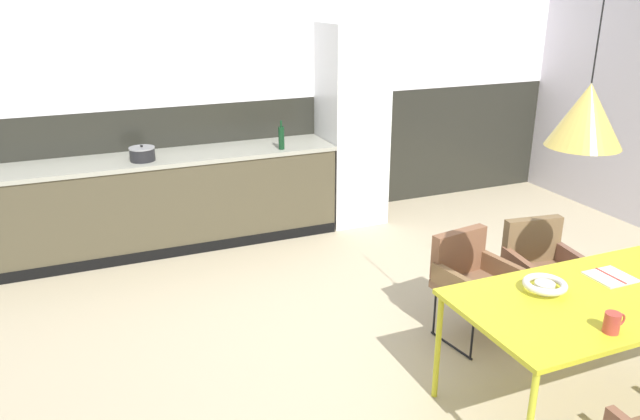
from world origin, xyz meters
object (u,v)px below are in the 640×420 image
(bottle_spice_small, at_px, (281,137))
(cooking_pot, at_px, (142,154))
(refrigerator_column, at_px, (352,125))
(fruit_bowl, at_px, (545,285))
(mug_tall_blue, at_px, (613,323))
(pendant_lamp_over_table_near, at_px, (587,115))
(armchair_near_window, at_px, (470,272))
(open_book, at_px, (610,277))
(dining_table, at_px, (605,301))
(armchair_by_stool, at_px, (539,260))

(bottle_spice_small, bearing_deg, cooking_pot, 175.92)
(refrigerator_column, relative_size, bottle_spice_small, 7.29)
(fruit_bowl, height_order, bottle_spice_small, bottle_spice_small)
(refrigerator_column, distance_m, mug_tall_blue, 3.79)
(fruit_bowl, height_order, pendant_lamp_over_table_near, pendant_lamp_over_table_near)
(refrigerator_column, bearing_deg, armchair_near_window, -95.85)
(open_book, height_order, cooking_pot, cooking_pot)
(open_book, relative_size, cooking_pot, 1.04)
(cooking_pot, relative_size, bottle_spice_small, 0.81)
(dining_table, height_order, cooking_pot, cooking_pot)
(fruit_bowl, relative_size, open_book, 1.05)
(mug_tall_blue, bearing_deg, refrigerator_column, 85.26)
(armchair_near_window, height_order, bottle_spice_small, bottle_spice_small)
(dining_table, height_order, bottle_spice_small, bottle_spice_small)
(cooking_pot, height_order, pendant_lamp_over_table_near, pendant_lamp_over_table_near)
(armchair_by_stool, relative_size, pendant_lamp_over_table_near, 0.85)
(refrigerator_column, xyz_separation_m, pendant_lamp_over_table_near, (-0.37, -3.45, 0.77))
(refrigerator_column, relative_size, fruit_bowl, 8.17)
(armchair_near_window, bearing_deg, cooking_pot, -60.49)
(refrigerator_column, xyz_separation_m, cooking_pot, (-2.16, -0.10, -0.06))
(refrigerator_column, bearing_deg, fruit_bowl, -95.62)
(fruit_bowl, xyz_separation_m, open_book, (0.51, -0.01, -0.04))
(refrigerator_column, xyz_separation_m, mug_tall_blue, (-0.31, -3.77, -0.24))
(open_book, distance_m, mug_tall_blue, 0.69)
(mug_tall_blue, relative_size, pendant_lamp_over_table_near, 0.14)
(armchair_by_stool, height_order, bottle_spice_small, bottle_spice_small)
(mug_tall_blue, bearing_deg, pendant_lamp_over_table_near, 99.68)
(cooking_pot, bearing_deg, dining_table, -57.35)
(armchair_near_window, bearing_deg, bottle_spice_small, -84.44)
(armchair_near_window, bearing_deg, dining_table, 95.65)
(armchair_near_window, bearing_deg, armchair_by_stool, 170.27)
(refrigerator_column, distance_m, armchair_near_window, 2.57)
(armchair_by_stool, xyz_separation_m, mug_tall_blue, (-0.67, -1.26, 0.30))
(bottle_spice_small, bearing_deg, pendant_lamp_over_table_near, -81.57)
(dining_table, bearing_deg, mug_tall_blue, -133.24)
(armchair_by_stool, height_order, mug_tall_blue, mug_tall_blue)
(refrigerator_column, height_order, armchair_near_window, refrigerator_column)
(fruit_bowl, distance_m, pendant_lamp_over_table_near, 1.04)
(open_book, height_order, mug_tall_blue, mug_tall_blue)
(refrigerator_column, relative_size, cooking_pot, 8.96)
(cooking_pot, xyz_separation_m, bottle_spice_small, (1.31, -0.09, 0.05))
(dining_table, distance_m, fruit_bowl, 0.36)
(armchair_by_stool, bearing_deg, armchair_near_window, 7.15)
(armchair_near_window, distance_m, armchair_by_stool, 0.62)
(dining_table, xyz_separation_m, cooking_pot, (-2.15, 3.35, 0.28))
(fruit_bowl, height_order, open_book, fruit_bowl)
(armchair_near_window, distance_m, fruit_bowl, 0.84)
(refrigerator_column, distance_m, cooking_pot, 2.16)
(armchair_near_window, height_order, fruit_bowl, fruit_bowl)
(refrigerator_column, bearing_deg, pendant_lamp_over_table_near, -96.07)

